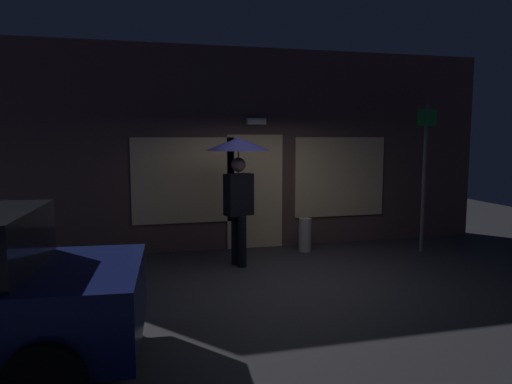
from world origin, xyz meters
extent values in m
plane|color=#2D2D33|center=(0.00, 0.00, 0.00)|extent=(18.00, 18.00, 0.00)
cube|color=brown|center=(0.00, 2.35, 1.92)|extent=(9.70, 0.30, 3.84)
cube|color=#F9D199|center=(0.00, 2.18, 1.10)|extent=(1.10, 0.04, 2.20)
cube|color=#F9D199|center=(-1.37, 2.18, 1.35)|extent=(1.91, 0.04, 1.60)
cube|color=#F9D199|center=(1.78, 2.18, 1.35)|extent=(1.91, 0.04, 1.60)
cube|color=white|center=(0.00, 2.10, 2.45)|extent=(0.36, 0.16, 0.12)
cylinder|color=black|center=(-0.56, 0.86, 0.43)|extent=(0.15, 0.15, 0.86)
cylinder|color=black|center=(-0.63, 1.05, 0.43)|extent=(0.15, 0.15, 0.86)
cube|color=black|center=(-0.60, 0.96, 1.21)|extent=(0.51, 0.38, 0.70)
cube|color=silver|center=(-0.64, 0.83, 1.21)|extent=(0.14, 0.07, 0.56)
cube|color=#721966|center=(-0.64, 0.83, 1.19)|extent=(0.06, 0.04, 0.45)
sphere|color=#AE7676|center=(-0.60, 0.96, 1.71)|extent=(0.24, 0.24, 0.24)
cylinder|color=slate|center=(-0.60, 0.96, 1.70)|extent=(0.02, 0.02, 0.91)
cone|color=#14144C|center=(-0.60, 0.96, 2.05)|extent=(1.05, 1.05, 0.21)
cylinder|color=black|center=(-2.86, -1.29, 0.32)|extent=(0.66, 0.27, 0.64)
cylinder|color=black|center=(-3.00, -3.01, 0.32)|extent=(0.66, 0.27, 0.64)
cylinder|color=#595B60|center=(2.96, 1.05, 1.38)|extent=(0.07, 0.07, 2.76)
cube|color=#198C33|center=(2.96, 1.03, 2.51)|extent=(0.40, 0.02, 0.30)
cylinder|color=#B2A899|center=(0.84, 1.63, 0.32)|extent=(0.24, 0.24, 0.63)
camera|label=1|loc=(-2.32, -6.78, 2.18)|focal=33.73mm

